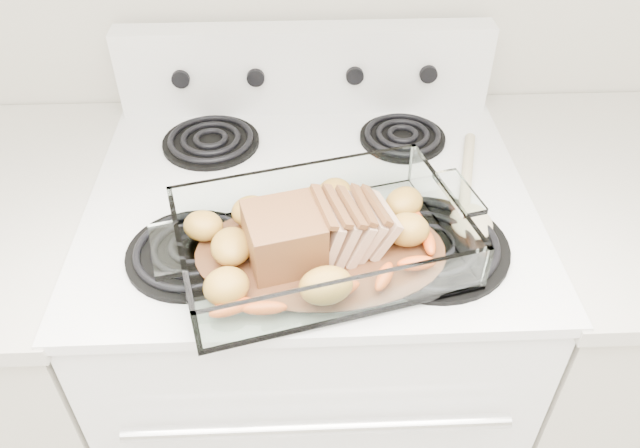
{
  "coord_description": "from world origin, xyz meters",
  "views": [
    {
      "loc": [
        -0.02,
        0.77,
        1.62
      ],
      "look_at": [
        0.01,
        1.5,
        0.99
      ],
      "focal_mm": 35.0,
      "sensor_mm": 36.0,
      "label": 1
    }
  ],
  "objects_px": {
    "baking_dish": "(321,246)",
    "electric_range": "(312,349)",
    "counter_left": "(17,364)",
    "counter_right": "(598,344)",
    "pork_roast": "(306,232)"
  },
  "relations": [
    {
      "from": "electric_range",
      "to": "counter_left",
      "type": "xyz_separation_m",
      "value": [
        -0.67,
        -0.0,
        -0.02
      ]
    },
    {
      "from": "counter_left",
      "to": "counter_right",
      "type": "distance_m",
      "value": 1.33
    },
    {
      "from": "counter_right",
      "to": "baking_dish",
      "type": "bearing_deg",
      "value": -164.65
    },
    {
      "from": "counter_right",
      "to": "baking_dish",
      "type": "relative_size",
      "value": 2.2
    },
    {
      "from": "counter_left",
      "to": "baking_dish",
      "type": "height_order",
      "value": "baking_dish"
    },
    {
      "from": "electric_range",
      "to": "counter_left",
      "type": "relative_size",
      "value": 1.2
    },
    {
      "from": "electric_range",
      "to": "counter_right",
      "type": "height_order",
      "value": "electric_range"
    },
    {
      "from": "counter_left",
      "to": "pork_roast",
      "type": "bearing_deg",
      "value": -15.31
    },
    {
      "from": "electric_range",
      "to": "counter_right",
      "type": "relative_size",
      "value": 1.2
    },
    {
      "from": "baking_dish",
      "to": "counter_right",
      "type": "bearing_deg",
      "value": 0.99
    },
    {
      "from": "electric_range",
      "to": "pork_roast",
      "type": "relative_size",
      "value": 4.95
    },
    {
      "from": "counter_right",
      "to": "pork_roast",
      "type": "relative_size",
      "value": 4.13
    },
    {
      "from": "baking_dish",
      "to": "electric_range",
      "type": "bearing_deg",
      "value": 79.43
    },
    {
      "from": "electric_range",
      "to": "counter_left",
      "type": "distance_m",
      "value": 0.67
    },
    {
      "from": "baking_dish",
      "to": "pork_roast",
      "type": "bearing_deg",
      "value": 165.64
    }
  ]
}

